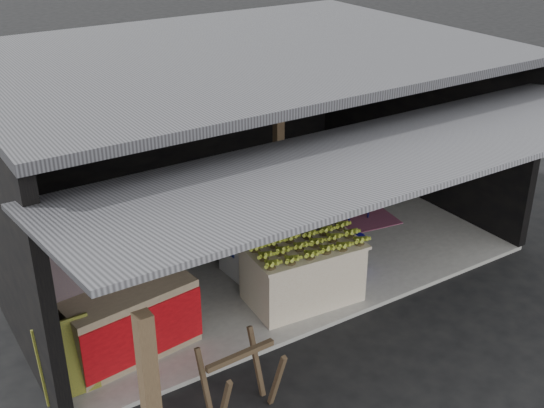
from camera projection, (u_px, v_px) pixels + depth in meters
ground at (340, 323)px, 8.69m from camera, size 80.00×80.00×0.00m
concrete_slab at (241, 242)px, 10.56m from camera, size 7.00×5.00×0.06m
shophouse at (227, 108)px, 9.91m from camera, size 7.40×7.29×3.02m
banana_table at (303, 272)px, 8.91m from camera, size 1.57×1.05×0.82m
banana_pile at (303, 239)px, 8.70m from camera, size 1.44×0.94×0.16m
white_crate at (255, 239)px, 9.58m from camera, size 0.88×0.62×0.95m
neighbor_stall at (129, 318)px, 7.88m from camera, size 1.58×0.86×1.56m
green_signboard at (67, 359)px, 7.24m from camera, size 0.59×0.21×0.88m
sawhorse at (241, 375)px, 7.03m from camera, size 0.80×0.71×0.78m
water_barrel at (353, 253)px, 9.71m from camera, size 0.32×0.32×0.47m
plastic_chair at (353, 184)px, 11.17m from camera, size 0.51×0.51×0.89m
magenta_rug at (348, 219)px, 11.18m from camera, size 1.63×1.20×0.01m
picture_frames at (158, 88)px, 11.47m from camera, size 1.62×0.04×0.46m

